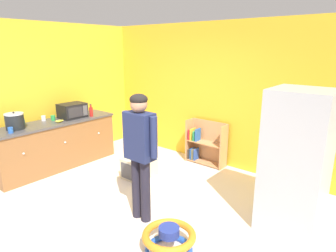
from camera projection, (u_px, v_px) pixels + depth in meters
ground_plane at (131, 209)px, 4.17m from camera, size 12.00×12.00×0.00m
back_wall at (218, 95)px, 5.55m from camera, size 5.20×0.06×2.70m
left_side_wall at (69, 91)px, 6.03m from camera, size 0.06×2.99×2.70m
kitchen_counter at (56, 144)px, 5.54m from camera, size 0.65×2.30×0.90m
refrigerator at (296, 162)px, 3.53m from camera, size 0.73×0.68×1.78m
bookshelf at (205, 144)px, 5.76m from camera, size 0.80×0.28×0.85m
standing_person at (140, 146)px, 3.69m from camera, size 0.57×0.22×1.69m
baby_walker at (169, 240)px, 3.25m from camera, size 0.60×0.60×0.32m
pet_carrier at (139, 167)px, 5.18m from camera, size 0.42×0.55×0.36m
microwave at (72, 111)px, 5.68m from camera, size 0.37×0.48×0.28m
crock_pot at (15, 121)px, 4.88m from camera, size 0.30×0.30×0.30m
banana_bunch at (60, 121)px, 5.34m from camera, size 0.12×0.16×0.04m
ketchup_bottle at (91, 111)px, 5.80m from camera, size 0.07×0.07×0.25m
green_cup at (53, 118)px, 5.49m from camera, size 0.08×0.08×0.09m
blue_cup at (11, 130)px, 4.68m from camera, size 0.08×0.08×0.09m
white_cup at (44, 118)px, 5.46m from camera, size 0.08×0.08×0.09m
teal_cup at (23, 122)px, 5.16m from camera, size 0.08×0.08×0.09m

